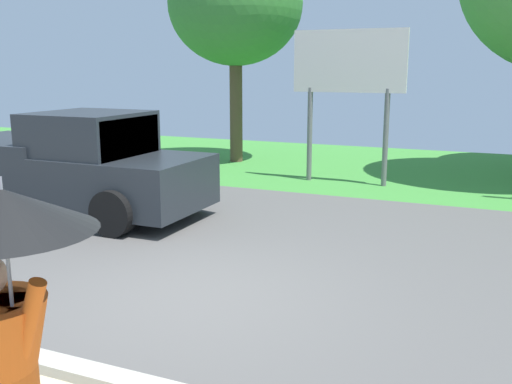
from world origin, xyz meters
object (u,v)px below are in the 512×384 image
monk_pedestrian (0,368)px  pickup_truck (71,166)px  roadside_billboard (349,72)px  tree_right_far (235,4)px

monk_pedestrian → pickup_truck: (-4.94, 6.27, -0.20)m
monk_pedestrian → roadside_billboard: bearing=101.8°
monk_pedestrian → roadside_billboard: size_ratio=0.61×
monk_pedestrian → tree_right_far: 14.19m
monk_pedestrian → pickup_truck: size_ratio=0.41×
roadside_billboard → monk_pedestrian: bearing=-84.9°
roadside_billboard → tree_right_far: tree_right_far is taller
roadside_billboard → tree_right_far: bearing=153.1°
roadside_billboard → pickup_truck: bearing=-129.4°
pickup_truck → roadside_billboard: size_ratio=1.49×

